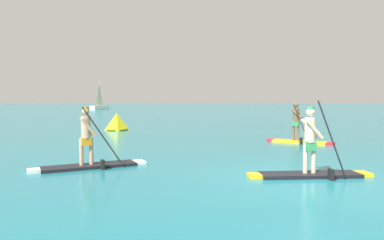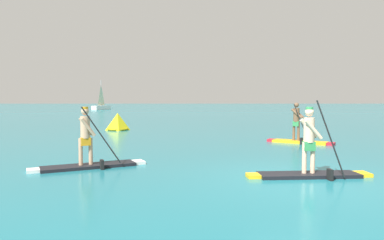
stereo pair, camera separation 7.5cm
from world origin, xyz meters
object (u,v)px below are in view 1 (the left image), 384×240
Objects in this scene: paddleboarder_near_left at (89,154)px; sailboat_left_horizon at (100,106)px; paddleboarder_far_right at (299,134)px; race_marker_buoy at (117,123)px; paddleboarder_mid_center at (311,160)px.

sailboat_left_horizon is (-16.20, 63.52, 0.41)m from paddleboarder_near_left.
paddleboarder_far_right is 62.58m from sailboat_left_horizon.
paddleboarder_mid_center is at bearing -60.71° from race_marker_buoy.
sailboat_left_horizon is (-14.37, 51.15, 0.31)m from race_marker_buoy.
paddleboarder_mid_center reaches higher than paddleboarder_far_right.
paddleboarder_mid_center reaches higher than race_marker_buoy.
paddleboarder_far_right is 1.97× the size of race_marker_buoy.
race_marker_buoy is 53.13m from sailboat_left_horizon.
paddleboarder_mid_center is 15.52m from race_marker_buoy.
sailboat_left_horizon reaches higher than paddleboarder_far_right.
paddleboarder_near_left is 65.55m from sailboat_left_horizon.
paddleboarder_mid_center reaches higher than paddleboarder_near_left.
paddleboarder_near_left is 12.51m from race_marker_buoy.
race_marker_buoy is at bearing 176.76° from paddleboarder_far_right.
sailboat_left_horizon reaches higher than race_marker_buoy.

